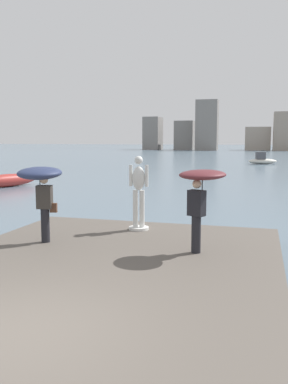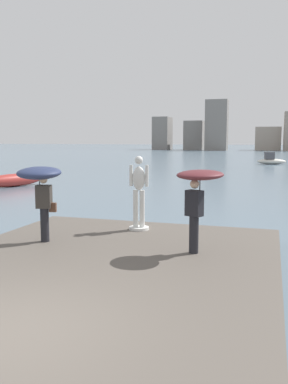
{
  "view_description": "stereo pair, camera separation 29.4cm",
  "coord_description": "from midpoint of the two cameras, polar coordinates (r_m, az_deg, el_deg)",
  "views": [
    {
      "loc": [
        3.19,
        -4.75,
        3.04
      ],
      "look_at": [
        0.0,
        6.54,
        1.55
      ],
      "focal_mm": 38.79,
      "sensor_mm": 36.0,
      "label": 1
    },
    {
      "loc": [
        3.47,
        -4.67,
        3.04
      ],
      "look_at": [
        0.0,
        6.54,
        1.55
      ],
      "focal_mm": 38.79,
      "sensor_mm": 36.0,
      "label": 2
    }
  ],
  "objects": [
    {
      "name": "pier",
      "position": [
        8.4,
        -7.45,
        -12.6
      ],
      "size": [
        7.46,
        10.91,
        0.4
      ],
      "primitive_type": "cube",
      "color": "#564F47",
      "rests_on": "ground"
    },
    {
      "name": "distant_skyline",
      "position": [
        120.14,
        15.69,
        7.92
      ],
      "size": [
        57.24,
        13.27,
        13.8
      ],
      "color": "gray",
      "rests_on": "ground"
    },
    {
      "name": "boat_near",
      "position": [
        28.12,
        -17.22,
        1.56
      ],
      "size": [
        2.56,
        4.49,
        0.83
      ],
      "color": "#9E2D28",
      "rests_on": "ground"
    },
    {
      "name": "boat_mid",
      "position": [
        53.32,
        17.21,
        4.2
      ],
      "size": [
        3.68,
        1.99,
        1.5
      ],
      "color": "silver",
      "rests_on": "ground"
    },
    {
      "name": "onlooker_right",
      "position": [
        9.58,
        8.35,
        0.74
      ],
      "size": [
        1.44,
        1.44,
        1.97
      ],
      "color": "black",
      "rests_on": "pier"
    },
    {
      "name": "onlooker_left",
      "position": [
        10.94,
        -13.32,
        1.57
      ],
      "size": [
        1.35,
        1.37,
        1.98
      ],
      "color": "black",
      "rests_on": "pier"
    },
    {
      "name": "statue_white_figure",
      "position": [
        12.09,
        -0.01,
        -0.23
      ],
      "size": [
        0.59,
        0.59,
        2.17
      ],
      "color": "silver",
      "rests_on": "pier"
    },
    {
      "name": "ground_plane",
      "position": [
        44.93,
        12.95,
        3.19
      ],
      "size": [
        400.0,
        400.0,
        0.0
      ],
      "primitive_type": "plane",
      "color": "slate"
    }
  ]
}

